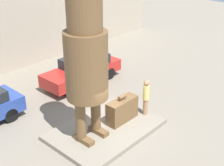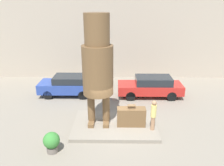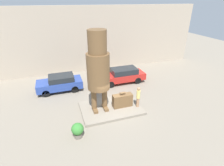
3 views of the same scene
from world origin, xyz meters
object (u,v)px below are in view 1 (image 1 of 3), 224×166
statue_figure (86,56)px  parked_car_red (83,69)px  giant_suitcase (122,110)px  tourist (146,96)px

statue_figure → parked_car_red: statue_figure is taller
giant_suitcase → tourist: 1.28m
parked_car_red → giant_suitcase: bearing=68.4°
giant_suitcase → parked_car_red: (1.76, 4.45, 0.10)m
statue_figure → giant_suitcase: (1.81, -0.23, -2.99)m
giant_suitcase → statue_figure: bearing=172.8°
tourist → parked_car_red: tourist is taller
parked_car_red → statue_figure: bearing=49.7°
statue_figure → giant_suitcase: bearing=-7.2°
giant_suitcase → tourist: tourist is taller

